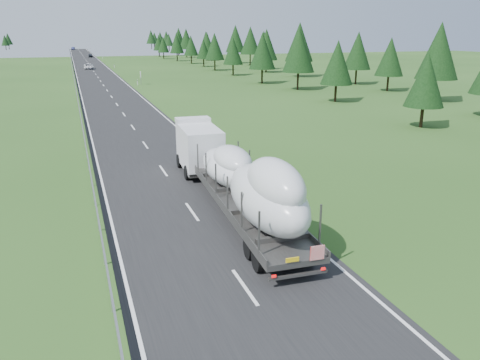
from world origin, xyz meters
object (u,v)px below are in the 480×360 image
object	(u,v)px
highway_sign	(141,75)
distant_van	(89,66)
distant_car_dark	(91,55)
distant_car_blue	(73,48)
boat_truck	(236,173)

from	to	relation	value
highway_sign	distant_van	world-z (taller)	highway_sign
distant_car_dark	distant_van	bearing A→B (deg)	-89.49
distant_car_blue	distant_van	bearing A→B (deg)	-83.84
highway_sign	boat_truck	distance (m)	71.77
boat_truck	distant_van	bearing A→B (deg)	91.66
distant_van	distant_car_dark	distance (m)	67.85
distant_van	distant_car_blue	xyz separation A→B (m)	(-2.06, 160.88, 0.03)
highway_sign	distant_car_dark	bearing A→B (deg)	92.27
highway_sign	distant_car_dark	xyz separation A→B (m)	(-4.49, 113.64, -1.07)
distant_car_dark	distant_car_blue	bearing A→B (deg)	96.99
distant_van	distant_car_dark	bearing A→B (deg)	88.38
highway_sign	distant_car_dark	distance (m)	113.73
highway_sign	distant_car_blue	xyz separation A→B (m)	(-10.13, 206.75, -1.01)
distant_van	distant_car_blue	world-z (taller)	distant_car_blue
distant_van	highway_sign	bearing A→B (deg)	-78.62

